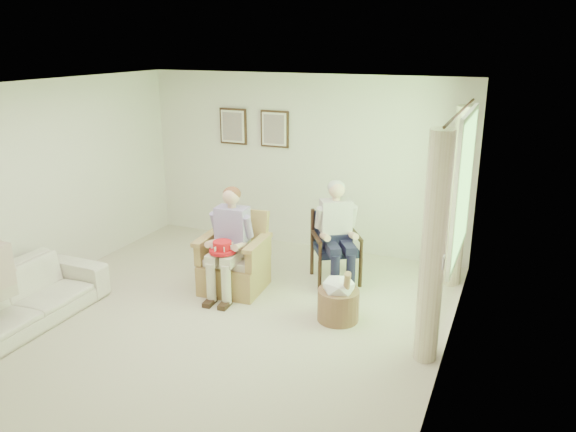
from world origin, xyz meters
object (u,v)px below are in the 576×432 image
Objects in this scene: person_wicker at (229,235)px; hatbox at (339,298)px; wicker_armchair at (235,266)px; wood_armchair at (338,243)px; red_hat at (222,248)px; sofa at (15,301)px; person_dark at (335,227)px.

hatbox is at bearing -10.63° from person_wicker.
wicker_armchair is at bearing 168.45° from hatbox.
person_wicker is (-1.10, -0.95, 0.27)m from wood_armchair.
sofa is at bearing -139.86° from red_hat.
sofa is at bearing -154.64° from hatbox.
wood_armchair is (1.10, 0.82, 0.18)m from wicker_armchair.
sofa is 1.59× the size of person_wicker.
wood_armchair is 0.68× the size of person_dark.
red_hat is at bearing -169.06° from person_dark.
person_dark is at bearing -121.99° from wood_armchair.
wood_armchair is 1.59m from red_hat.
wood_armchair is 0.32m from person_dark.
hatbox is at bearing -103.34° from wood_armchair.
person_wicker is at bearing 173.40° from hatbox.
person_wicker reaches higher than red_hat.
hatbox is at bearing 1.43° from red_hat.
person_wicker reaches higher than wood_armchair.
wicker_armchair reaches higher than wood_armchair.
wicker_armchair is 1.51m from hatbox.
wood_armchair is at bearing 58.01° from person_dark.
wicker_armchair is 0.74× the size of person_dark.
wicker_armchair is 0.47m from person_wicker.
wicker_armchair reaches higher than sofa.
wicker_armchair is 3.07× the size of red_hat.
person_dark reaches higher than hatbox.
sofa is at bearing -139.90° from person_wicker.
person_wicker is at bearing -94.03° from wicker_armchair.
red_hat is at bearing -49.86° from sofa.
person_dark reaches higher than wood_armchair.
red_hat is (1.78, 1.50, 0.37)m from sofa.
person_wicker is 0.23m from red_hat.
wicker_armchair is at bearing 85.97° from person_wicker.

